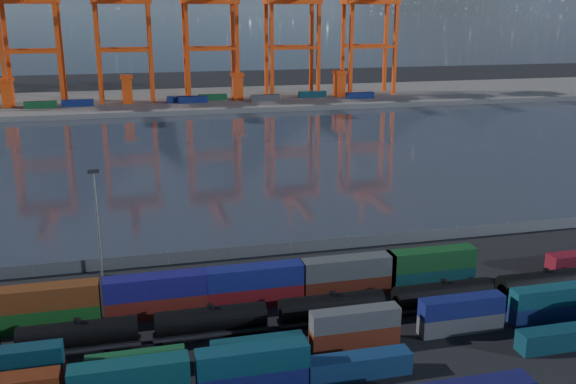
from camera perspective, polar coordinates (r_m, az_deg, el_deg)
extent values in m
plane|color=black|center=(81.94, 5.15, -12.43)|extent=(700.00, 700.00, 0.00)
plane|color=#282E3A|center=(178.90, -5.77, 3.35)|extent=(700.00, 700.00, 0.00)
cube|color=#514F4C|center=(281.55, -8.90, 8.07)|extent=(700.00, 70.00, 2.00)
cube|color=#0C3C42|center=(68.29, -13.91, -15.42)|extent=(11.85, 2.41, 2.57)
cube|color=navy|center=(70.43, -3.13, -16.33)|extent=(11.85, 2.41, 2.57)
cube|color=#0D3948|center=(69.09, -3.16, -14.53)|extent=(11.85, 2.41, 2.57)
cube|color=navy|center=(73.12, 6.26, -15.09)|extent=(11.85, 2.41, 2.57)
cube|color=#0C313F|center=(84.73, 23.34, -11.80)|extent=(11.85, 2.41, 2.57)
cube|color=maroon|center=(76.53, -23.37, -15.00)|extent=(10.86, 2.21, 2.35)
cube|color=#0B2E3D|center=(75.40, -23.57, -13.46)|extent=(10.86, 2.21, 2.35)
cube|color=#134825|center=(75.22, -13.38, -14.60)|extent=(10.86, 2.21, 2.35)
cube|color=#0C343F|center=(76.24, -2.68, -13.70)|extent=(10.86, 2.21, 2.35)
cube|color=#5B2112|center=(79.03, 5.94, -12.62)|extent=(10.86, 2.21, 2.35)
cube|color=#46494B|center=(77.94, 5.99, -11.11)|extent=(10.86, 2.21, 2.35)
cube|color=#484B4E|center=(84.37, 15.08, -11.18)|extent=(10.86, 2.21, 2.35)
cube|color=#111856|center=(83.34, 15.20, -9.73)|extent=(10.86, 2.21, 2.35)
cube|color=#0F1D4F|center=(90.78, 22.19, -9.84)|extent=(10.86, 2.21, 2.35)
cube|color=#0D3C48|center=(89.83, 22.34, -8.49)|extent=(10.86, 2.21, 2.35)
cube|color=#154E1B|center=(87.81, -20.63, -10.39)|extent=(13.16, 2.68, 2.85)
cube|color=#623013|center=(86.63, -20.82, -8.69)|extent=(13.16, 2.68, 2.85)
cube|color=#5E1A12|center=(87.00, -11.59, -9.88)|extent=(13.16, 2.68, 2.85)
cube|color=navy|center=(85.81, -11.70, -8.17)|extent=(13.16, 2.68, 2.85)
cube|color=maroon|center=(88.23, -2.96, -9.18)|extent=(13.16, 2.68, 2.85)
cube|color=navy|center=(87.05, -2.99, -7.48)|extent=(13.16, 2.68, 2.85)
cube|color=#4C1B0F|center=(91.42, 5.39, -8.29)|extent=(13.16, 2.68, 2.85)
cube|color=#424647|center=(90.28, 5.43, -6.64)|extent=(13.16, 2.68, 2.85)
cube|color=#0B363A|center=(96.01, 12.52, -7.40)|extent=(13.16, 2.68, 2.85)
cube|color=#12461D|center=(94.93, 12.62, -5.82)|extent=(13.16, 2.68, 2.85)
cylinder|color=black|center=(80.40, -18.14, -11.89)|extent=(13.56, 3.02, 3.02)
cylinder|color=black|center=(79.65, -18.24, -10.82)|extent=(0.83, 0.83, 0.52)
cube|color=black|center=(81.17, -18.03, -12.93)|extent=(14.08, 2.09, 0.42)
cube|color=black|center=(81.94, -21.36, -13.32)|extent=(2.61, 1.88, 0.63)
cube|color=black|center=(81.06, -14.62, -13.01)|extent=(2.61, 1.88, 0.63)
cylinder|color=black|center=(80.41, -6.87, -11.14)|extent=(13.56, 3.02, 3.02)
cylinder|color=black|center=(79.67, -6.91, -10.07)|extent=(0.83, 0.83, 0.52)
cube|color=black|center=(81.18, -6.83, -12.19)|extent=(14.08, 2.09, 0.42)
cube|color=black|center=(81.06, -10.20, -12.72)|extent=(2.61, 1.88, 0.63)
cube|color=black|center=(81.97, -3.50, -12.14)|extent=(2.61, 1.88, 0.63)
cylinder|color=black|center=(83.36, 3.92, -10.03)|extent=(13.56, 3.02, 3.02)
cylinder|color=black|center=(82.65, 3.94, -8.99)|extent=(0.83, 0.83, 0.52)
cube|color=black|center=(84.11, 3.89, -11.05)|extent=(14.08, 2.09, 0.42)
cube|color=black|center=(83.12, 0.74, -11.68)|extent=(2.61, 1.88, 0.63)
cube|color=black|center=(85.72, 6.93, -10.90)|extent=(2.61, 1.88, 0.63)
cylinder|color=black|center=(88.96, 13.59, -8.72)|extent=(13.56, 3.02, 3.02)
cylinder|color=black|center=(88.29, 13.66, -7.74)|extent=(0.83, 0.83, 0.52)
cube|color=black|center=(89.65, 13.52, -9.69)|extent=(14.08, 2.09, 0.42)
cube|color=black|center=(87.91, 10.73, -10.36)|extent=(2.61, 1.88, 0.63)
cube|color=black|center=(91.96, 16.14, -9.50)|extent=(2.61, 1.88, 0.63)
cylinder|color=black|center=(96.73, 21.85, -7.40)|extent=(13.56, 3.02, 3.02)
cylinder|color=black|center=(96.12, 21.95, -6.49)|extent=(0.83, 0.83, 0.52)
cube|color=black|center=(97.38, 21.75, -8.31)|extent=(14.08, 2.09, 0.42)
cube|color=black|center=(95.01, 19.38, -8.95)|extent=(2.61, 1.88, 0.63)
cube|color=black|center=(100.23, 23.94, -8.12)|extent=(2.61, 1.88, 0.63)
cube|color=#595B5E|center=(105.95, 0.26, -4.97)|extent=(160.00, 0.06, 2.00)
cylinder|color=slate|center=(104.33, -21.72, -6.46)|extent=(0.12, 0.12, 2.20)
cylinder|color=slate|center=(103.29, -16.20, -6.15)|extent=(0.12, 0.12, 2.20)
cylinder|color=slate|center=(103.21, -10.63, -5.79)|extent=(0.12, 0.12, 2.20)
cylinder|color=slate|center=(104.09, -5.11, -5.38)|extent=(0.12, 0.12, 2.20)
cylinder|color=slate|center=(105.91, 0.26, -4.92)|extent=(0.12, 0.12, 2.20)
cylinder|color=slate|center=(108.63, 5.40, -4.45)|extent=(0.12, 0.12, 2.20)
cylinder|color=slate|center=(112.18, 10.24, -3.97)|extent=(0.12, 0.12, 2.20)
cylinder|color=slate|center=(116.48, 14.75, -3.50)|extent=(0.12, 0.12, 2.20)
cylinder|color=slate|center=(121.45, 18.92, -3.04)|extent=(0.12, 0.12, 2.20)
cylinder|color=slate|center=(127.02, 22.73, -2.61)|extent=(0.12, 0.12, 2.20)
cylinder|color=slate|center=(99.07, -16.54, -2.88)|extent=(0.36, 0.36, 16.00)
cube|color=black|center=(96.80, -16.93, 1.78)|extent=(1.60, 0.40, 0.60)
cube|color=#EE4510|center=(271.91, -24.03, 10.84)|extent=(1.48, 1.48, 41.72)
cube|color=#EE4510|center=(282.85, -23.66, 11.03)|extent=(1.48, 1.48, 41.72)
cube|color=#EE4510|center=(269.21, -19.68, 11.24)|extent=(1.48, 1.48, 41.72)
cube|color=#EE4510|center=(280.26, -19.48, 11.42)|extent=(1.48, 1.48, 41.72)
cube|color=#EE4510|center=(270.24, -21.91, 11.49)|extent=(20.40, 1.30, 1.30)
cube|color=#EE4510|center=(281.25, -21.62, 11.65)|extent=(20.40, 1.30, 1.30)
cube|color=#EE4510|center=(275.29, -22.18, 15.45)|extent=(23.18, 12.98, 2.04)
cube|color=#EE4510|center=(268.21, -16.52, 11.50)|extent=(1.48, 1.48, 41.72)
cube|color=#EE4510|center=(279.30, -16.44, 11.66)|extent=(1.48, 1.48, 41.72)
cube|color=#EE4510|center=(268.15, -12.08, 11.79)|extent=(1.48, 1.48, 41.72)
cube|color=#EE4510|center=(279.24, -12.17, 11.94)|extent=(1.48, 1.48, 41.72)
cube|color=#EE4510|center=(267.85, -14.34, 12.10)|extent=(20.40, 1.30, 1.30)
cube|color=#EE4510|center=(278.96, -14.34, 12.23)|extent=(20.40, 1.30, 1.30)
cube|color=#EE4510|center=(272.95, -14.62, 16.09)|extent=(23.18, 12.98, 2.04)
cube|color=#EE4510|center=(269.05, -8.91, 11.96)|extent=(1.48, 1.48, 41.72)
cube|color=#EE4510|center=(280.11, -9.13, 12.11)|extent=(1.48, 1.48, 41.72)
cube|color=#EE4510|center=(271.63, -4.53, 12.14)|extent=(1.48, 1.48, 41.72)
cube|color=#EE4510|center=(282.58, -4.91, 12.28)|extent=(1.48, 1.48, 41.72)
cube|color=#EE4510|center=(270.02, -6.72, 12.50)|extent=(20.40, 1.30, 1.30)
cube|color=#EE4510|center=(281.04, -7.02, 12.62)|extent=(20.40, 1.30, 1.30)
cube|color=#EE4510|center=(275.08, -7.01, 16.47)|extent=(23.18, 12.98, 2.04)
cube|color=#EE4510|center=(274.39, -1.45, 12.22)|extent=(1.48, 1.48, 41.72)
cube|color=#EE4510|center=(285.24, -1.94, 12.36)|extent=(1.48, 1.48, 41.72)
cube|color=#EE4510|center=(279.48, 2.73, 12.28)|extent=(1.48, 1.48, 41.72)
cube|color=#EE4510|center=(290.14, 2.09, 12.42)|extent=(1.48, 1.48, 41.72)
cube|color=#EE4510|center=(276.63, 0.66, 12.69)|extent=(20.40, 1.30, 1.30)
cube|color=#EE4510|center=(287.40, 0.09, 12.81)|extent=(20.40, 1.30, 1.30)
cube|color=#EE4510|center=(281.57, 0.38, 16.57)|extent=(23.18, 12.98, 2.04)
cube|color=#EE4510|center=(283.98, 5.62, 12.28)|extent=(1.48, 1.48, 41.72)
cube|color=#EE4510|center=(294.47, 4.89, 12.43)|extent=(1.48, 1.48, 41.72)
cube|color=#EE4510|center=(291.36, 9.50, 12.23)|extent=(1.48, 1.48, 41.72)
cube|color=#EE4510|center=(301.60, 8.66, 12.39)|extent=(1.48, 1.48, 41.72)
cube|color=#EE4510|center=(287.39, 7.60, 12.68)|extent=(20.40, 1.30, 1.30)
cube|color=#EE4510|center=(297.77, 6.81, 12.81)|extent=(20.40, 1.30, 1.30)
cube|color=#EE4510|center=(292.15, 7.33, 16.42)|extent=(23.18, 12.98, 2.04)
cube|color=navy|center=(266.17, -8.47, 8.14)|extent=(12.00, 2.44, 2.60)
cube|color=navy|center=(278.20, 6.41, 8.54)|extent=(12.00, 2.44, 2.60)
cube|color=navy|center=(267.20, -9.42, 8.12)|extent=(12.00, 2.44, 2.60)
cube|color=#3F4244|center=(268.65, -2.04, 8.37)|extent=(12.00, 2.44, 2.60)
cube|color=#144C23|center=(266.66, -21.14, 7.26)|extent=(12.00, 2.44, 2.60)
cube|color=navy|center=(266.61, -18.19, 7.53)|extent=(12.00, 2.44, 2.60)
cube|color=#144C23|center=(271.85, -6.73, 8.36)|extent=(12.00, 2.44, 2.60)
cube|color=#0C3842|center=(279.81, 2.17, 8.67)|extent=(12.00, 2.44, 2.60)
cube|color=#EE4510|center=(273.70, -23.64, 7.98)|extent=(4.00, 6.00, 10.00)
cube|color=#EE4510|center=(273.11, -23.77, 9.12)|extent=(5.00, 7.00, 1.20)
cube|color=#EE4510|center=(269.83, -14.10, 8.73)|extent=(4.00, 6.00, 10.00)
cube|color=#EE4510|center=(269.24, -14.18, 9.89)|extent=(5.00, 7.00, 1.20)
cube|color=#EE4510|center=(273.42, -4.53, 9.25)|extent=(4.00, 6.00, 10.00)
cube|color=#EE4510|center=(272.83, -4.55, 10.39)|extent=(5.00, 7.00, 1.20)
cube|color=#EE4510|center=(284.18, 4.58, 9.50)|extent=(4.00, 6.00, 10.00)
cube|color=#EE4510|center=(283.61, 4.61, 10.60)|extent=(5.00, 7.00, 1.20)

